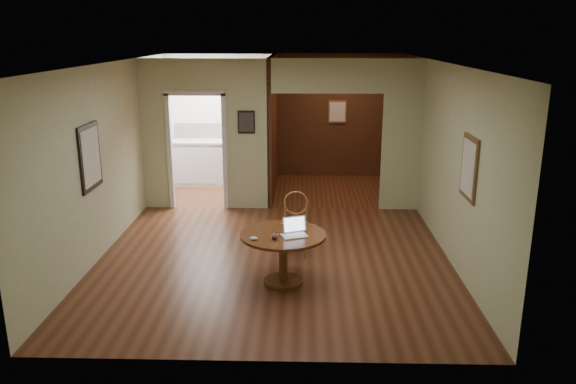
{
  "coord_description": "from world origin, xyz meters",
  "views": [
    {
      "loc": [
        0.41,
        -7.36,
        3.12
      ],
      "look_at": [
        0.21,
        -0.2,
        1.08
      ],
      "focal_mm": 35.0,
      "sensor_mm": 36.0,
      "label": 1
    }
  ],
  "objects_px": {
    "open_laptop": "(294,230)",
    "chair": "(296,220)",
    "dining_table": "(283,247)",
    "closed_laptop": "(296,225)"
  },
  "relations": [
    {
      "from": "dining_table",
      "to": "open_laptop",
      "type": "xyz_separation_m",
      "value": [
        0.14,
        -0.03,
        0.24
      ]
    },
    {
      "from": "chair",
      "to": "open_laptop",
      "type": "bearing_deg",
      "value": -88.82
    },
    {
      "from": "open_laptop",
      "to": "closed_laptop",
      "type": "height_order",
      "value": "open_laptop"
    },
    {
      "from": "open_laptop",
      "to": "dining_table",
      "type": "bearing_deg",
      "value": 147.51
    },
    {
      "from": "open_laptop",
      "to": "chair",
      "type": "bearing_deg",
      "value": 68.86
    },
    {
      "from": "chair",
      "to": "open_laptop",
      "type": "xyz_separation_m",
      "value": [
        -0.0,
        -1.05,
        0.23
      ]
    },
    {
      "from": "chair",
      "to": "open_laptop",
      "type": "height_order",
      "value": "chair"
    },
    {
      "from": "open_laptop",
      "to": "closed_laptop",
      "type": "relative_size",
      "value": 1.08
    },
    {
      "from": "dining_table",
      "to": "open_laptop",
      "type": "distance_m",
      "value": 0.28
    },
    {
      "from": "dining_table",
      "to": "open_laptop",
      "type": "bearing_deg",
      "value": -11.36
    }
  ]
}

